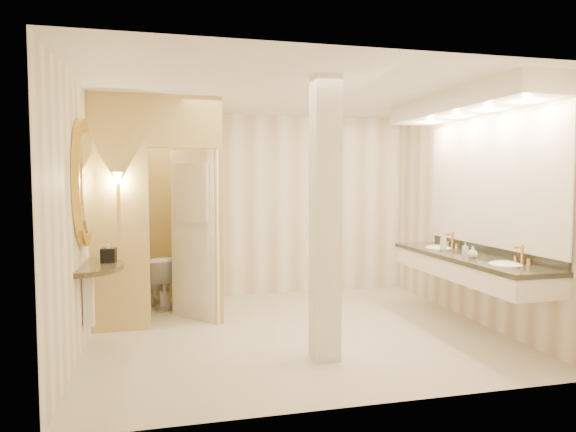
# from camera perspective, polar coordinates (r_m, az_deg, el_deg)

# --- Properties ---
(floor) EXTENTS (4.50, 4.50, 0.00)m
(floor) POSITION_cam_1_polar(r_m,az_deg,el_deg) (6.01, 0.74, -12.71)
(floor) COLOR beige
(floor) RESTS_ON ground
(ceiling) EXTENTS (4.50, 4.50, 0.00)m
(ceiling) POSITION_cam_1_polar(r_m,az_deg,el_deg) (5.84, 0.76, 13.58)
(ceiling) COLOR silver
(ceiling) RESTS_ON wall_back
(wall_back) EXTENTS (4.50, 0.02, 2.70)m
(wall_back) POSITION_cam_1_polar(r_m,az_deg,el_deg) (7.72, -2.94, 1.19)
(wall_back) COLOR silver
(wall_back) RESTS_ON floor
(wall_front) EXTENTS (4.50, 0.02, 2.70)m
(wall_front) POSITION_cam_1_polar(r_m,az_deg,el_deg) (3.87, 8.13, -1.64)
(wall_front) COLOR silver
(wall_front) RESTS_ON floor
(wall_left) EXTENTS (0.02, 4.00, 2.70)m
(wall_left) POSITION_cam_1_polar(r_m,az_deg,el_deg) (5.65, -21.94, -0.13)
(wall_left) COLOR silver
(wall_left) RESTS_ON floor
(wall_right) EXTENTS (0.02, 4.00, 2.70)m
(wall_right) POSITION_cam_1_polar(r_m,az_deg,el_deg) (6.69, 19.75, 0.53)
(wall_right) COLOR silver
(wall_right) RESTS_ON floor
(toilet_closet) EXTENTS (1.50, 1.55, 2.70)m
(toilet_closet) POSITION_cam_1_polar(r_m,az_deg,el_deg) (6.55, -11.03, 0.93)
(toilet_closet) COLOR #DDCC73
(toilet_closet) RESTS_ON floor
(wall_sconce) EXTENTS (0.14, 0.14, 0.42)m
(wall_sconce) POSITION_cam_1_polar(r_m,az_deg,el_deg) (6.03, -18.38, 3.84)
(wall_sconce) COLOR gold
(wall_sconce) RESTS_ON toilet_closet
(vanity) EXTENTS (0.75, 2.63, 2.09)m
(vanity) POSITION_cam_1_polar(r_m,az_deg,el_deg) (6.20, 19.76, 2.85)
(vanity) COLOR silver
(vanity) RESTS_ON floor
(console_shelf) EXTENTS (0.98, 0.98, 1.94)m
(console_shelf) POSITION_cam_1_polar(r_m,az_deg,el_deg) (5.53, -21.73, -0.28)
(console_shelf) COLOR black
(console_shelf) RESTS_ON floor
(pillar) EXTENTS (0.25, 0.25, 2.70)m
(pillar) POSITION_cam_1_polar(r_m,az_deg,el_deg) (4.89, 4.16, -0.44)
(pillar) COLOR silver
(pillar) RESTS_ON floor
(tissue_box) EXTENTS (0.16, 0.16, 0.15)m
(tissue_box) POSITION_cam_1_polar(r_m,az_deg,el_deg) (5.68, -19.31, -4.12)
(tissue_box) COLOR black
(tissue_box) RESTS_ON console_shelf
(toilet) EXTENTS (0.56, 0.77, 0.71)m
(toilet) POSITION_cam_1_polar(r_m,az_deg,el_deg) (7.23, -14.11, -7.07)
(toilet) COLOR white
(toilet) RESTS_ON floor
(soap_bottle_a) EXTENTS (0.07, 0.07, 0.13)m
(soap_bottle_a) POSITION_cam_1_polar(r_m,az_deg,el_deg) (6.33, 19.09, -3.38)
(soap_bottle_a) COLOR beige
(soap_bottle_a) RESTS_ON vanity
(soap_bottle_b) EXTENTS (0.12, 0.12, 0.13)m
(soap_bottle_b) POSITION_cam_1_polar(r_m,az_deg,el_deg) (5.97, 19.82, -3.81)
(soap_bottle_b) COLOR silver
(soap_bottle_b) RESTS_ON vanity
(soap_bottle_c) EXTENTS (0.11, 0.11, 0.21)m
(soap_bottle_c) POSITION_cam_1_polar(r_m,az_deg,el_deg) (6.53, 16.86, -2.73)
(soap_bottle_c) COLOR #C6B28C
(soap_bottle_c) RESTS_ON vanity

